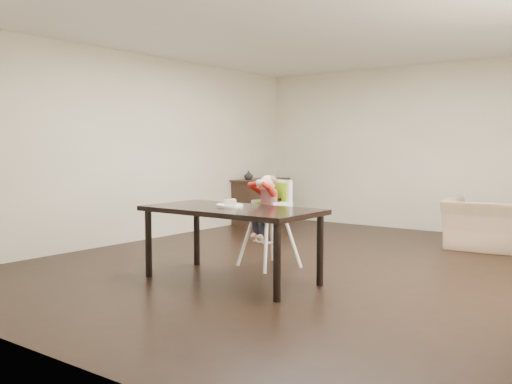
% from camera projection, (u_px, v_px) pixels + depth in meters
% --- Properties ---
extents(ground, '(7.00, 7.00, 0.00)m').
position_uv_depth(ground, '(316.00, 266.00, 6.53)').
color(ground, black).
rests_on(ground, ground).
extents(room_walls, '(6.02, 7.02, 2.71)m').
position_uv_depth(room_walls, '(318.00, 103.00, 6.39)').
color(room_walls, beige).
rests_on(room_walls, ground).
extents(dining_table, '(1.80, 0.90, 0.75)m').
position_uv_depth(dining_table, '(231.00, 215.00, 5.75)').
color(dining_table, black).
rests_on(dining_table, ground).
extents(high_chair, '(0.54, 0.54, 1.04)m').
position_uv_depth(high_chair, '(271.00, 202.00, 6.45)').
color(high_chair, white).
rests_on(high_chair, ground).
extents(plate, '(0.30, 0.30, 0.08)m').
position_uv_depth(plate, '(230.00, 204.00, 5.80)').
color(plate, white).
rests_on(plate, dining_table).
extents(armchair, '(1.09, 0.77, 0.90)m').
position_uv_depth(armchair, '(487.00, 216.00, 7.56)').
color(armchair, tan).
rests_on(armchair, ground).
extents(sideboard, '(0.44, 1.26, 0.79)m').
position_uv_depth(sideboard, '(261.00, 201.00, 10.32)').
color(sideboard, black).
rests_on(sideboard, ground).
extents(vase, '(0.20, 0.20, 0.16)m').
position_uv_depth(vase, '(249.00, 175.00, 9.99)').
color(vase, '#99999E').
rests_on(vase, sideboard).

